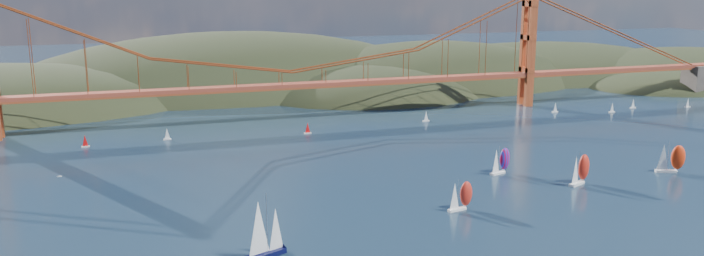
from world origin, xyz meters
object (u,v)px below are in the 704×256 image
(racer_rwb, at_px, (500,160))
(sloop_navy, at_px, (264,229))
(racer_1, at_px, (580,169))
(racer_0, at_px, (460,195))
(racer_2, at_px, (670,158))

(racer_rwb, bearing_deg, sloop_navy, -172.42)
(sloop_navy, relative_size, racer_1, 1.47)
(sloop_navy, xyz_separation_m, racer_rwb, (86.56, 44.34, -2.30))
(racer_0, bearing_deg, racer_rwb, 32.27)
(racer_rwb, bearing_deg, racer_0, -154.91)
(sloop_navy, relative_size, racer_2, 1.46)
(racer_2, xyz_separation_m, racer_rwb, (-53.99, 15.95, -0.48))
(racer_2, bearing_deg, racer_1, -153.59)
(sloop_navy, bearing_deg, racer_rwb, 3.16)
(sloop_navy, relative_size, racer_0, 1.71)
(racer_0, height_order, racer_1, racer_1)
(racer_1, distance_m, racer_2, 36.88)
(racer_1, distance_m, racer_rwb, 25.08)
(racer_0, relative_size, racer_1, 0.86)
(racer_1, bearing_deg, racer_0, 168.75)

